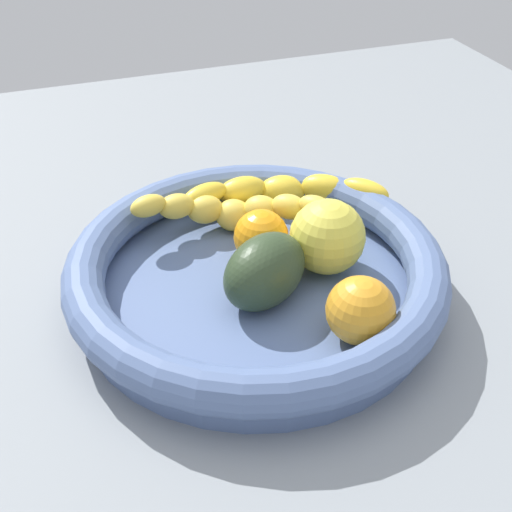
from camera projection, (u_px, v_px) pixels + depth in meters
kitchen_counter at (256, 310)px, 63.21cm from camera, size 120.00×120.00×3.00cm
fruit_bowl at (256, 273)px, 60.62cm from camera, size 34.59×34.59×5.65cm
banana_draped_left at (233, 209)px, 66.22cm from camera, size 9.55×19.23×5.24cm
banana_draped_right at (284, 191)px, 69.81cm from camera, size 10.01×21.28×4.41cm
orange_front at (360, 310)px, 53.65cm from camera, size 5.71×5.71×5.71cm
orange_mid_left at (261, 237)px, 62.64cm from camera, size 5.24×5.24×5.24cm
apple_yellow at (329, 239)px, 60.72cm from camera, size 7.04×7.04×7.04cm
avocado_dark at (263, 272)px, 57.73cm from camera, size 9.53×10.51×6.55cm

